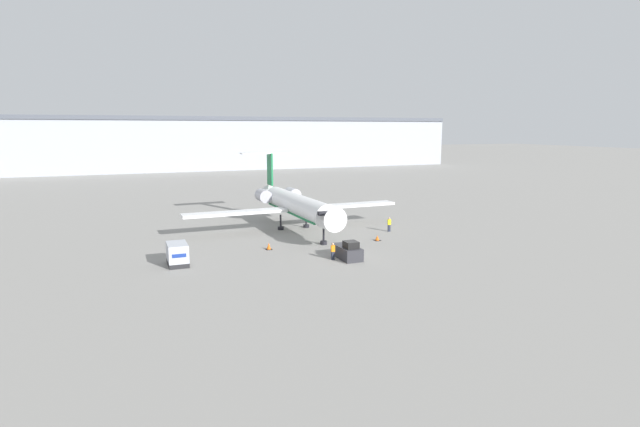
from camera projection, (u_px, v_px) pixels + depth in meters
The scene contains 9 objects.
ground_plane at pixel (351, 259), 51.11m from camera, with size 600.00×600.00×0.00m, color gray.
terminal_building at pixel (191, 143), 159.51m from camera, with size 180.00×16.80×16.90m.
airplane_main at pixel (295, 204), 65.71m from camera, with size 29.28×24.46×9.72m.
pushback_tug at pixel (347, 251), 51.38m from camera, with size 1.84×4.02×1.98m.
luggage_cart at pixel (177, 254), 48.81m from camera, with size 1.88×3.16×2.19m.
worker_near_tug at pixel (333, 251), 50.86m from camera, with size 0.40×0.24×1.75m.
worker_by_wing at pixel (389, 224), 64.76m from camera, with size 0.40×0.26×1.86m.
traffic_cone_left at pixel (269, 246), 55.23m from camera, with size 0.68×0.68×0.75m.
traffic_cone_right at pixel (377, 238), 59.66m from camera, with size 0.72×0.72×0.62m.
Camera 1 is at (-21.34, -44.86, 13.28)m, focal length 28.00 mm.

